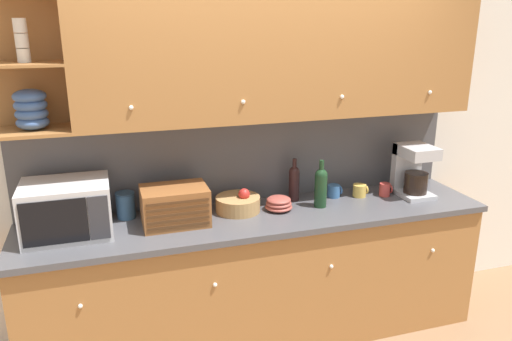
% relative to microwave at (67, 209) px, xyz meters
% --- Properties ---
extents(ground_plane, '(24.00, 24.00, 0.00)m').
position_rel_microwave_xyz_m(ground_plane, '(1.18, 0.26, -1.08)').
color(ground_plane, '#896647').
extents(wall_back, '(5.44, 0.06, 2.60)m').
position_rel_microwave_xyz_m(wall_back, '(1.18, 0.29, 0.22)').
color(wall_back, white).
rests_on(wall_back, ground_plane).
extents(counter_unit, '(3.06, 0.63, 0.92)m').
position_rel_microwave_xyz_m(counter_unit, '(1.18, -0.04, -0.62)').
color(counter_unit, '#A36B38').
rests_on(counter_unit, ground_plane).
extents(backsplash_panel, '(3.04, 0.01, 0.60)m').
position_rel_microwave_xyz_m(backsplash_panel, '(1.18, 0.26, 0.14)').
color(backsplash_panel, '#4C4C51').
rests_on(backsplash_panel, counter_unit).
extents(upper_cabinets, '(3.04, 0.34, 0.80)m').
position_rel_microwave_xyz_m(upper_cabinets, '(1.34, 0.10, 0.84)').
color(upper_cabinets, '#A36B38').
rests_on(upper_cabinets, backsplash_panel).
extents(microwave, '(0.50, 0.40, 0.32)m').
position_rel_microwave_xyz_m(microwave, '(0.00, 0.00, 0.00)').
color(microwave, silver).
rests_on(microwave, counter_unit).
extents(storage_canister, '(0.12, 0.12, 0.17)m').
position_rel_microwave_xyz_m(storage_canister, '(0.34, 0.16, -0.07)').
color(storage_canister, '#33567A').
rests_on(storage_canister, counter_unit).
extents(bread_box, '(0.40, 0.29, 0.24)m').
position_rel_microwave_xyz_m(bread_box, '(0.63, -0.02, -0.04)').
color(bread_box, brown).
rests_on(bread_box, counter_unit).
extents(fruit_basket, '(0.29, 0.29, 0.16)m').
position_rel_microwave_xyz_m(fruit_basket, '(1.06, 0.06, -0.11)').
color(fruit_basket, '#A87F4C').
rests_on(fruit_basket, counter_unit).
extents(bowl_stack_on_counter, '(0.18, 0.18, 0.09)m').
position_rel_microwave_xyz_m(bowl_stack_on_counter, '(1.32, -0.01, -0.12)').
color(bowl_stack_on_counter, '#9E473D').
rests_on(bowl_stack_on_counter, counter_unit).
extents(wine_bottle, '(0.07, 0.07, 0.30)m').
position_rel_microwave_xyz_m(wine_bottle, '(1.48, 0.14, -0.02)').
color(wine_bottle, black).
rests_on(wine_bottle, counter_unit).
extents(second_wine_bottle, '(0.09, 0.09, 0.33)m').
position_rel_microwave_xyz_m(second_wine_bottle, '(1.61, -0.03, -0.01)').
color(second_wine_bottle, '#19381E').
rests_on(second_wine_bottle, counter_unit).
extents(mug_patterned_third, '(0.10, 0.09, 0.09)m').
position_rel_microwave_xyz_m(mug_patterned_third, '(1.78, 0.11, -0.12)').
color(mug_patterned_third, '#38669E').
rests_on(mug_patterned_third, counter_unit).
extents(mug_blue_second, '(0.11, 0.10, 0.09)m').
position_rel_microwave_xyz_m(mug_blue_second, '(1.96, 0.07, -0.12)').
color(mug_blue_second, gold).
rests_on(mug_blue_second, counter_unit).
extents(mug, '(0.09, 0.08, 0.09)m').
position_rel_microwave_xyz_m(mug, '(2.14, 0.03, -0.11)').
color(mug, '#B73D38').
rests_on(mug, counter_unit).
extents(coffee_maker, '(0.22, 0.28, 0.37)m').
position_rel_microwave_xyz_m(coffee_maker, '(2.34, -0.00, 0.03)').
color(coffee_maker, '#B7B7BC').
rests_on(coffee_maker, counter_unit).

